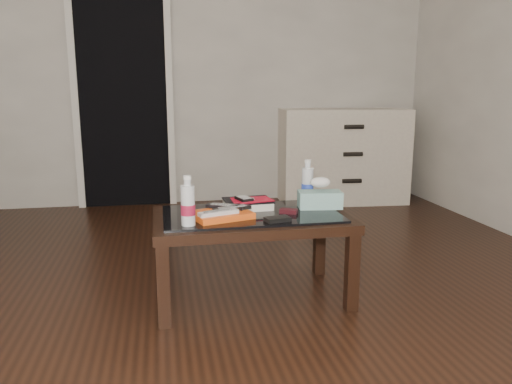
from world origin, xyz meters
TOP-DOWN VIEW (x-y plane):
  - ground at (0.00, 0.00)m, footprint 5.00×5.00m
  - doorway at (-0.40, 2.47)m, footprint 0.90×0.08m
  - coffee_table at (0.37, 0.14)m, footprint 1.00×0.60m
  - dresser at (1.65, 2.23)m, footprint 1.23×0.59m
  - magazines at (0.20, 0.08)m, footprint 0.33×0.28m
  - remote_silver at (0.18, 0.02)m, footprint 0.21×0.11m
  - remote_black_front at (0.26, 0.09)m, footprint 0.20×0.12m
  - remote_black_back at (0.23, 0.14)m, footprint 0.20×0.14m
  - textbook at (0.37, 0.25)m, footprint 0.26×0.21m
  - dvd_mailers at (0.38, 0.24)m, footprint 0.19×0.14m
  - ipod at (0.34, 0.23)m, footprint 0.09×0.12m
  - flip_phone at (0.56, 0.10)m, footprint 0.10×0.08m
  - wallet at (0.46, -0.04)m, footprint 0.13×0.10m
  - water_bottle_left at (0.03, -0.03)m, footprint 0.08×0.08m
  - water_bottle_right at (0.73, 0.36)m, footprint 0.08×0.08m
  - tissue_box at (0.75, 0.19)m, footprint 0.24×0.15m

SIDE VIEW (x-z plane):
  - ground at x=0.00m, z-range 0.00..0.00m
  - coffee_table at x=0.37m, z-range 0.17..0.63m
  - dresser at x=1.65m, z-range 0.00..0.90m
  - wallet at x=0.46m, z-range 0.46..0.48m
  - flip_phone at x=0.56m, z-range 0.46..0.48m
  - magazines at x=0.20m, z-range 0.46..0.49m
  - textbook at x=0.37m, z-range 0.46..0.51m
  - remote_silver at x=0.18m, z-range 0.49..0.51m
  - remote_black_front at x=0.26m, z-range 0.49..0.51m
  - remote_black_back at x=0.23m, z-range 0.49..0.51m
  - tissue_box at x=0.75m, z-range 0.46..0.55m
  - dvd_mailers at x=0.38m, z-range 0.51..0.51m
  - ipod at x=0.34m, z-range 0.51..0.53m
  - water_bottle_left at x=0.03m, z-range 0.46..0.70m
  - water_bottle_right at x=0.73m, z-range 0.46..0.70m
  - doorway at x=-0.40m, z-range -0.01..2.06m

